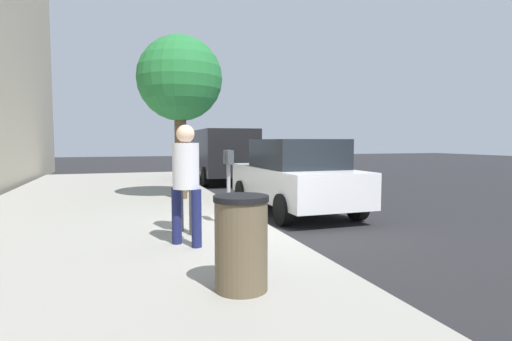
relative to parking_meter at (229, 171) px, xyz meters
name	(u,v)px	position (x,y,z in m)	size (l,w,h in m)	color
ground_plane	(270,233)	(-0.22, -0.73, -1.17)	(80.00, 80.00, 0.00)	#232326
sidewalk_slab	(99,241)	(-0.22, 2.27, -1.09)	(28.00, 6.00, 0.15)	gray
parking_meter	(229,171)	(0.00, 0.00, 0.00)	(0.36, 0.12, 1.41)	gray
pedestrian_at_meter	(186,171)	(-0.38, 0.85, 0.06)	(0.49, 0.39, 1.81)	#47474C
pedestrian_bystander	(186,174)	(-1.23, 0.97, 0.07)	(0.45, 0.40, 1.82)	#191E4C
parked_sedan_near	(295,175)	(1.70, -2.08, -0.27)	(4.43, 2.02, 1.77)	silver
parked_van_far	(221,152)	(9.38, -2.08, 0.09)	(5.27, 2.26, 2.18)	black
street_tree	(180,80)	(3.87, 0.35, 2.20)	(2.29, 2.29, 4.40)	brown
trash_bin	(241,243)	(-3.25, 0.70, -0.51)	(0.59, 0.59, 1.01)	brown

